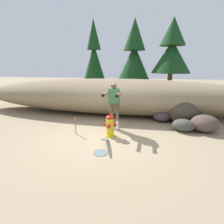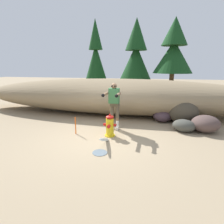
# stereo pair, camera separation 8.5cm
# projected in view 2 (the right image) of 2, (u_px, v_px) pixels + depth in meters

# --- Properties ---
(ground_plane) EXTENTS (56.00, 56.00, 0.04)m
(ground_plane) POSITION_uv_depth(u_px,v_px,m) (100.00, 138.00, 6.00)
(ground_plane) COLOR #998466
(dirt_embankment) EXTENTS (14.36, 3.20, 1.67)m
(dirt_embankment) POSITION_uv_depth(u_px,v_px,m) (118.00, 96.00, 9.00)
(dirt_embankment) COLOR #897556
(dirt_embankment) RESTS_ON ground_plane
(fire_hydrant) EXTENTS (0.43, 0.39, 0.75)m
(fire_hydrant) POSITION_uv_depth(u_px,v_px,m) (110.00, 126.00, 6.09)
(fire_hydrant) COLOR gold
(fire_hydrant) RESTS_ON ground_plane
(hydrant_water_jet) EXTENTS (0.40, 1.31, 0.55)m
(hydrant_water_jet) POSITION_uv_depth(u_px,v_px,m) (104.00, 141.00, 5.38)
(hydrant_water_jet) COLOR silver
(hydrant_water_jet) RESTS_ON ground_plane
(utility_worker) EXTENTS (0.55, 0.98, 1.70)m
(utility_worker) POSITION_uv_depth(u_px,v_px,m) (114.00, 100.00, 6.51)
(utility_worker) COLOR beige
(utility_worker) RESTS_ON ground_plane
(boulder_large) EXTENTS (1.34, 1.32, 0.59)m
(boulder_large) POSITION_uv_depth(u_px,v_px,m) (205.00, 124.00, 6.50)
(boulder_large) COLOR #4F3D39
(boulder_large) RESTS_ON ground_plane
(boulder_mid) EXTENTS (0.99, 1.00, 0.54)m
(boulder_mid) POSITION_uv_depth(u_px,v_px,m) (163.00, 115.00, 7.70)
(boulder_mid) COLOR #44333A
(boulder_mid) RESTS_ON ground_plane
(boulder_small) EXTENTS (1.69, 1.66, 0.98)m
(boulder_small) POSITION_uv_depth(u_px,v_px,m) (183.00, 111.00, 7.43)
(boulder_small) COLOR #41392C
(boulder_small) RESTS_ON ground_plane
(boulder_outlier) EXTENTS (0.94, 0.83, 0.44)m
(boulder_outlier) POSITION_uv_depth(u_px,v_px,m) (184.00, 126.00, 6.54)
(boulder_outlier) COLOR #42423B
(boulder_outlier) RESTS_ON ground_plane
(pine_tree_far_left) EXTENTS (1.87, 1.87, 6.14)m
(pine_tree_far_left) POSITION_uv_depth(u_px,v_px,m) (96.00, 55.00, 16.10)
(pine_tree_far_left) COLOR #47331E
(pine_tree_far_left) RESTS_ON ground_plane
(pine_tree_left) EXTENTS (2.71, 2.71, 5.94)m
(pine_tree_left) POSITION_uv_depth(u_px,v_px,m) (136.00, 56.00, 15.03)
(pine_tree_left) COLOR #47331E
(pine_tree_left) RESTS_ON ground_plane
(pine_tree_center) EXTENTS (2.79, 2.79, 5.57)m
(pine_tree_center) POSITION_uv_depth(u_px,v_px,m) (174.00, 51.00, 13.11)
(pine_tree_center) COLOR #47331E
(pine_tree_center) RESTS_ON ground_plane
(survey_stake) EXTENTS (0.04, 0.04, 0.60)m
(survey_stake) POSITION_uv_depth(u_px,v_px,m) (76.00, 126.00, 6.28)
(survey_stake) COLOR #E55914
(survey_stake) RESTS_ON ground_plane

